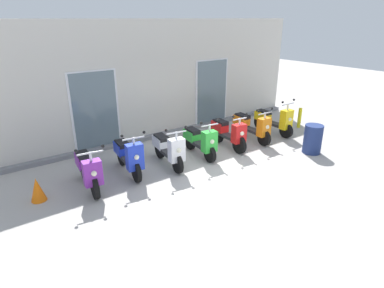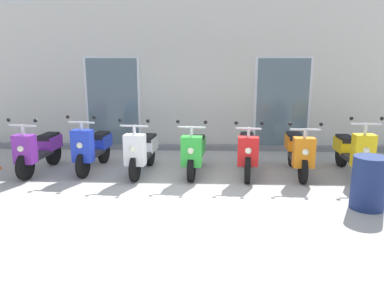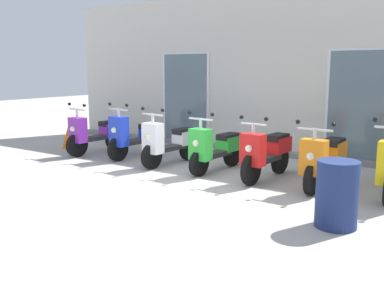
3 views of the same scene
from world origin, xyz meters
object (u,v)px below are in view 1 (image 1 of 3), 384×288
Objects in this scene: scooter_purple at (88,169)px; scooter_red at (228,133)px; scooter_white at (168,149)px; scooter_yellow at (274,120)px; scooter_green at (200,141)px; trash_bin at (313,139)px; scooter_blue at (128,155)px; scooter_orange at (252,126)px; traffic_cone at (37,189)px; curb_bollard at (300,118)px.

scooter_purple is 1.00× the size of scooter_red.
scooter_yellow is at bearing 1.15° from scooter_white.
scooter_white is at bearing -178.85° from scooter_yellow.
scooter_green is 3.21m from trash_bin.
scooter_blue is 1.05× the size of scooter_green.
scooter_white reaches higher than scooter_orange.
traffic_cone is (-6.93, 1.79, -0.15)m from trash_bin.
scooter_white is 4.16m from scooter_yellow.
scooter_red is 0.98× the size of scooter_orange.
scooter_orange is 1.01× the size of scooter_yellow.
scooter_red is (1.03, -0.02, 0.03)m from scooter_green.
scooter_blue is 1.00× the size of scooter_yellow.
scooter_orange is 6.26m from traffic_cone.
scooter_white is 1.05m from scooter_green.
scooter_purple is at bearing -179.59° from scooter_orange.
scooter_purple is at bearing 163.95° from trash_bin.
scooter_white reaches higher than scooter_green.
scooter_yellow is at bearing 77.34° from trash_bin.
curb_bollard is 8.56m from traffic_cone.
scooter_red reaches higher than traffic_cone.
scooter_green reaches higher than scooter_orange.
scooter_purple reaches higher than traffic_cone.
scooter_orange is 1.96× the size of trash_bin.
trash_bin is at bearing -102.66° from scooter_yellow.
scooter_yellow is (1.08, 0.04, -0.01)m from scooter_orange.
scooter_red reaches higher than curb_bollard.
trash_bin is (5.87, -1.69, -0.05)m from scooter_purple.
scooter_purple reaches higher than scooter_orange.
scooter_blue is at bearing 178.35° from scooter_orange.
scooter_white is 2.25× the size of curb_bollard.
scooter_purple is 1.00× the size of scooter_white.
scooter_purple reaches higher than trash_bin.
scooter_white reaches higher than scooter_red.
curb_bollard is at bearing -0.70° from scooter_green.
scooter_blue is 1.01× the size of scooter_white.
traffic_cone is at bearing -178.59° from scooter_blue.
scooter_purple is 6.26m from scooter_yellow.
scooter_green is 1.84× the size of trash_bin.
scooter_white is 2.08m from scooter_red.
scooter_purple is at bearing -179.30° from scooter_yellow.
scooter_yellow reaches higher than scooter_purple.
scooter_green is at bearing 1.54° from scooter_white.
trash_bin is at bearing -32.17° from scooter_green.
scooter_red is at bearing 134.92° from trash_bin.
scooter_red is at bearing -177.92° from scooter_yellow.
scooter_white is 3.18m from traffic_cone.
scooter_blue is at bearing 159.04° from trash_bin.
curb_bollard is (2.30, -0.07, -0.13)m from scooter_orange.
scooter_blue is at bearing 171.14° from scooter_white.
scooter_yellow reaches higher than scooter_green.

